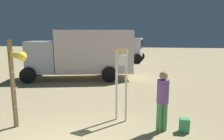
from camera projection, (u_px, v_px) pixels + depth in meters
standing_clock at (121, 79)px, 6.31m from camera, size 0.41×0.20×2.30m
arrow_sign at (16, 73)px, 5.56m from camera, size 0.98×0.75×2.60m
person_near_clock at (163, 98)px, 5.65m from camera, size 0.33×0.33×1.74m
backpack at (184, 125)px, 5.72m from camera, size 0.26×0.24×0.40m
box_truck_near at (84, 53)px, 12.50m from camera, size 6.86×3.62×3.00m
box_truck_far at (108, 46)px, 20.93m from camera, size 7.16×3.24×2.87m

